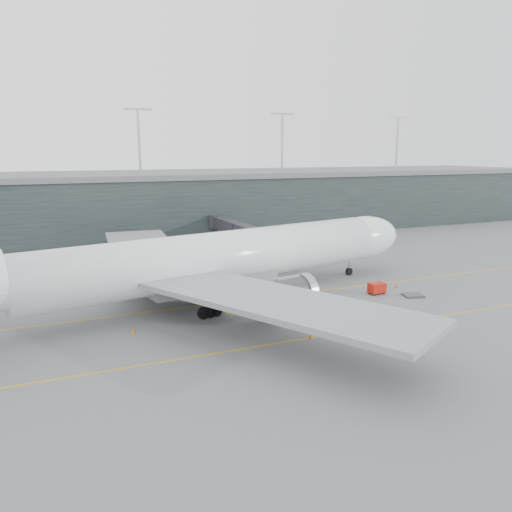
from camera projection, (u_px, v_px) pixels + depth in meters
name	position (u px, v px, depth m)	size (l,w,h in m)	color
ground	(173.00, 300.00, 69.18)	(320.00, 320.00, 0.00)	#5D5D62
taxiline_a	(180.00, 308.00, 65.57)	(160.00, 0.25, 0.02)	#BF9812
taxiline_b	(220.00, 352.00, 51.17)	(160.00, 0.25, 0.02)	#BF9812
taxiline_lead_main	(173.00, 267.00, 89.10)	(0.25, 60.00, 0.02)	#BF9812
terminal	(114.00, 205.00, 119.83)	(240.00, 36.00, 29.00)	black
main_aircraft	(215.00, 260.00, 67.43)	(74.29, 68.75, 20.96)	white
jet_bridge	(248.00, 233.00, 97.19)	(4.61, 43.21, 6.21)	#28282C
gse_cart	(377.00, 288.00, 72.04)	(2.43, 1.62, 1.61)	#A3170B
baggage_dolly	(413.00, 295.00, 71.00)	(2.70, 2.16, 0.27)	#39383E
uld_a	(129.00, 281.00, 75.54)	(2.56, 2.33, 1.90)	#3A393F
uld_b	(139.00, 274.00, 79.29)	(2.55, 2.21, 2.02)	#3A393F
uld_c	(155.00, 278.00, 77.36)	(2.26, 1.96, 1.78)	#3A393F
cone_nose	(397.00, 286.00, 75.31)	(0.41, 0.41, 0.65)	#D34D0B
cone_wing_stbd	(311.00, 335.00, 55.10)	(0.42, 0.42, 0.67)	#ED590D
cone_wing_port	(209.00, 275.00, 81.71)	(0.42, 0.42, 0.67)	red
cone_tail	(133.00, 330.00, 56.52)	(0.42, 0.42, 0.67)	#DF5D0C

